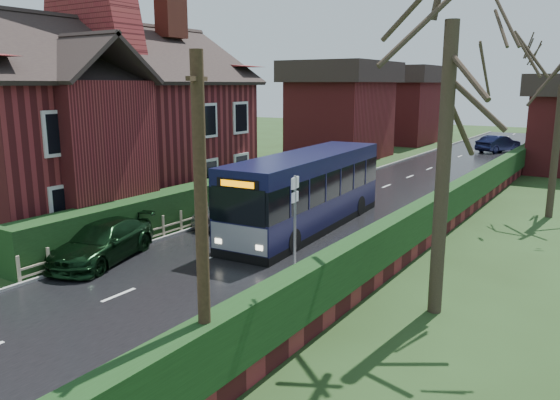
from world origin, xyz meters
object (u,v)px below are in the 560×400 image
Objects in this scene: car_silver at (230,208)px; bus_stop_sign at (295,210)px; car_green at (102,242)px; bus at (306,192)px; brick_house at (98,118)px; telegraph_pole at (202,242)px.

car_silver is 6.94m from bus_stop_sign.
car_silver is at bearing 68.65° from car_green.
bus is at bearing 108.27° from bus_stop_sign.
brick_house is 17.55m from telegraph_pole.
telegraph_pole is at bearing -71.43° from bus.
car_silver reaches higher than car_green.
bus is at bearing 90.86° from telegraph_pole.
bus is 5.46m from bus_stop_sign.
brick_house is 3.20× the size of car_green.
car_silver is 0.86× the size of car_green.
brick_house reaches higher than bus.
bus_stop_sign is at bearing 88.11° from telegraph_pole.
car_green is (5.83, -4.89, -3.71)m from brick_house.
bus_stop_sign is (5.59, -3.86, 1.39)m from car_silver.
bus reaches higher than car_green.
bus_stop_sign is at bearing -67.49° from bus.
telegraph_pole reaches higher than bus.
car_green is 0.71× the size of telegraph_pole.
brick_house is 1.41× the size of bus.
bus_stop_sign is (6.10, 2.46, 1.40)m from car_green.
car_silver is at bearing 104.80° from telegraph_pole.
telegraph_pole reaches higher than car_green.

